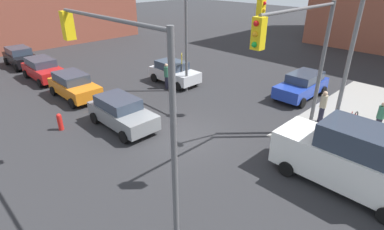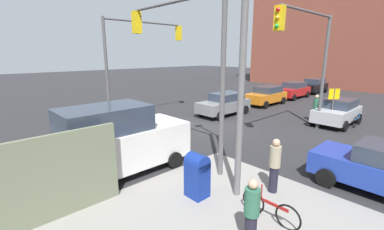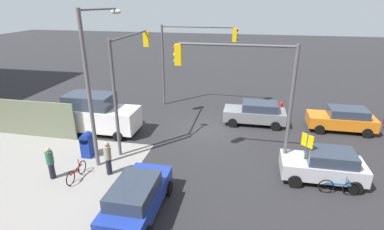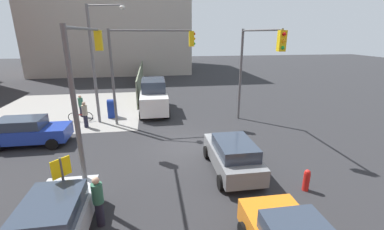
{
  "view_description": "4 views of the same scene",
  "coord_description": "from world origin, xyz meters",
  "views": [
    {
      "loc": [
        9.83,
        -9.04,
        7.62
      ],
      "look_at": [
        0.73,
        -0.1,
        1.45
      ],
      "focal_mm": 28.0,
      "sensor_mm": 36.0,
      "label": 1
    },
    {
      "loc": [
        11.33,
        10.25,
        4.41
      ],
      "look_at": [
        1.41,
        -0.36,
        0.94
      ],
      "focal_mm": 24.0,
      "sensor_mm": 36.0,
      "label": 2
    },
    {
      "loc": [
        -2.52,
        18.58,
        8.37
      ],
      "look_at": [
        1.17,
        0.19,
        1.06
      ],
      "focal_mm": 28.0,
      "sensor_mm": 36.0,
      "label": 3
    },
    {
      "loc": [
        -13.36,
        1.85,
        6.21
      ],
      "look_at": [
        1.37,
        -0.44,
        1.45
      ],
      "focal_mm": 24.0,
      "sensor_mm": 36.0,
      "label": 4
    }
  ],
  "objects": [
    {
      "name": "van_white_delivery",
      "position": [
        7.31,
        1.8,
        1.28
      ],
      "size": [
        5.4,
        2.32,
        2.62
      ],
      "color": "white",
      "rests_on": "ground"
    },
    {
      "name": "warning_sign_two_way",
      "position": [
        -5.4,
        4.92,
        1.64
      ],
      "size": [
        0.48,
        0.48,
        2.4
      ],
      "color": "#4C4C4C",
      "rests_on": "ground"
    },
    {
      "name": "traffic_signal_nw_corner",
      "position": [
        -2.26,
        4.5,
        4.65
      ],
      "size": [
        5.83,
        0.36,
        6.5
      ],
      "color": "#59595B",
      "rests_on": "ground"
    },
    {
      "name": "street_lamp_corner",
      "position": [
        5.09,
        5.45,
        4.7
      ],
      "size": [
        1.12,
        2.56,
        8.0
      ],
      "color": "slate",
      "rests_on": "ground"
    },
    {
      "name": "ground_plane",
      "position": [
        0.0,
        0.0,
        0.0
      ],
      "size": [
        120.0,
        120.0,
        0.0
      ],
      "primitive_type": "plane",
      "color": "#28282B"
    },
    {
      "name": "coupe_red",
      "position": [
        -13.93,
        -1.69,
        0.84
      ],
      "size": [
        4.39,
        2.02,
        1.62
      ],
      "color": "#B21919",
      "rests_on": "ground"
    },
    {
      "name": "pedestrian_waiting",
      "position": [
        4.2,
        6.5,
        0.95
      ],
      "size": [
        0.36,
        0.36,
        1.82
      ],
      "rotation": [
        0.0,
        0.0,
        4.87
      ],
      "color": "#9E937A",
      "rests_on": "ground"
    },
    {
      "name": "bicycle_leaning_on_fence",
      "position": [
        5.6,
        7.2,
        0.35
      ],
      "size": [
        0.05,
        1.75,
        0.97
      ],
      "color": "black",
      "rests_on": "ground"
    },
    {
      "name": "coupe_orange",
      "position": [
        -8.77,
        -1.63,
        0.84
      ],
      "size": [
        4.26,
        2.02,
        1.62
      ],
      "color": "orange",
      "rests_on": "ground"
    },
    {
      "name": "traffic_signal_se_corner",
      "position": [
        2.19,
        -4.5,
        4.66
      ],
      "size": [
        6.0,
        0.36,
        6.5
      ],
      "color": "#59595B",
      "rests_on": "ground"
    },
    {
      "name": "traffic_signal_ne_corner",
      "position": [
        4.5,
        2.29,
        4.65
      ],
      "size": [
        0.36,
        5.75,
        6.5
      ],
      "color": "#59595B",
      "rests_on": "ground"
    },
    {
      "name": "building_brick_west",
      "position": [
        -32.0,
        0.17,
        9.23
      ],
      "size": [
        16.0,
        28.0,
        18.46
      ],
      "color": "brown",
      "rests_on": "ground"
    },
    {
      "name": "sedan_gray",
      "position": [
        -3.05,
        -1.65,
        0.84
      ],
      "size": [
        4.26,
        2.02,
        1.62
      ],
      "color": "slate",
      "rests_on": "ground"
    },
    {
      "name": "pedestrian_walking_north",
      "position": [
        -5.8,
        3.8,
        0.96
      ],
      "size": [
        0.36,
        0.36,
        1.83
      ],
      "rotation": [
        0.0,
        0.0,
        3.31
      ],
      "color": "#2D664C",
      "rests_on": "ground"
    },
    {
      "name": "hatchback_silver",
      "position": [
        -6.32,
        4.95,
        0.84
      ],
      "size": [
        3.89,
        2.02,
        1.62
      ],
      "color": "#B7BABF",
      "rests_on": "ground"
    },
    {
      "name": "bicycle_at_crosswalk",
      "position": [
        -6.8,
        6.0,
        0.35
      ],
      "size": [
        1.75,
        0.05,
        0.97
      ],
      "color": "black",
      "rests_on": "ground"
    },
    {
      "name": "fire_hydrant",
      "position": [
        -5.0,
        -4.2,
        0.49
      ],
      "size": [
        0.26,
        0.26,
        0.94
      ],
      "color": "red",
      "rests_on": "ground"
    },
    {
      "name": "mailbox_blue",
      "position": [
        6.2,
        5.0,
        0.76
      ],
      "size": [
        0.56,
        0.64,
        1.43
      ],
      "color": "navy",
      "rests_on": "ground"
    },
    {
      "name": "hatchback_black",
      "position": [
        -19.05,
        -1.71,
        0.84
      ],
      "size": [
        4.08,
        2.02,
        1.62
      ],
      "color": "black",
      "rests_on": "ground"
    },
    {
      "name": "pedestrian_crossing",
      "position": [
        6.8,
        7.4,
        0.89
      ],
      "size": [
        0.36,
        0.36,
        1.7
      ],
      "rotation": [
        0.0,
        0.0,
        0.85
      ],
      "color": "#2D664C",
      "rests_on": "ground"
    }
  ]
}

